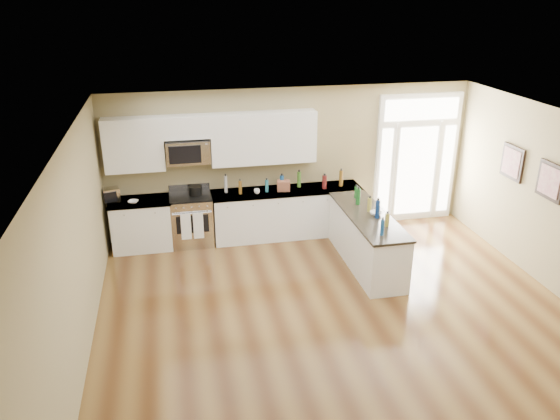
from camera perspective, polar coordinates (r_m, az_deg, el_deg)
The scene contains 20 objects.
ground at distance 7.63m, azimuth 8.03°, elevation -13.95°, with size 8.00×8.00×0.00m, color #4D2E15.
room_shell at distance 6.77m, azimuth 8.79°, elevation -2.18°, with size 8.00×8.00×8.00m.
back_cabinet_left at distance 10.29m, azimuth -14.22°, elevation -1.59°, with size 1.10×0.66×0.94m.
back_cabinet_right at distance 10.48m, azimuth 0.72°, elevation -0.42°, with size 2.85×0.66×0.94m.
peninsula_cabinet at distance 9.50m, azimuth 9.00°, elevation -3.22°, with size 0.69×2.32×0.94m.
upper_cabinet_left at distance 9.94m, azimuth -15.06°, elevation 6.61°, with size 1.04×0.33×0.95m, color white.
upper_cabinet_right at distance 10.06m, azimuth -1.74°, elevation 7.55°, with size 1.94×0.33×0.95m, color white.
upper_cabinet_short at distance 9.86m, azimuth -9.77°, elevation 8.57°, with size 0.82×0.33×0.40m, color white.
microwave at distance 9.93m, azimuth -9.60°, elevation 6.06°, with size 0.78×0.41×0.42m.
entry_door at distance 11.28m, azimuth 14.05°, elevation 5.24°, with size 1.70×0.10×2.60m.
wall_art_near at distance 10.18m, azimuth 23.10°, elevation 4.61°, with size 0.05×0.58×0.58m.
wall_art_far at distance 9.42m, azimuth 26.41°, elevation 2.72°, with size 0.05×0.58×0.58m.
kitchen_range at distance 10.26m, azimuth -9.20°, elevation -0.99°, with size 0.76×0.68×1.08m.
stockpot at distance 10.09m, azimuth -8.82°, elevation 2.07°, with size 0.24×0.24×0.19m, color black.
toaster_oven at distance 10.14m, azimuth -17.24°, elevation 1.53°, with size 0.28×0.22×0.24m, color silver.
cardboard_box at distance 10.21m, azimuth 0.36°, elevation 2.57°, with size 0.24×0.17×0.19m, color brown.
bowl_left at distance 9.98m, azimuth -15.08°, elevation 0.83°, with size 0.18×0.18×0.04m, color white.
bowl_peninsula at distance 9.27m, azimuth 9.98°, elevation -0.34°, with size 0.20×0.20×0.06m, color white.
cup_counter at distance 10.09m, azimuth -2.43°, elevation 1.97°, with size 0.11×0.11×0.09m, color white.
counter_bottles at distance 9.80m, azimuth 4.68°, elevation 1.86°, with size 2.40×2.45×0.32m.
Camera 1 is at (-2.25, -5.75, 4.48)m, focal length 35.00 mm.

